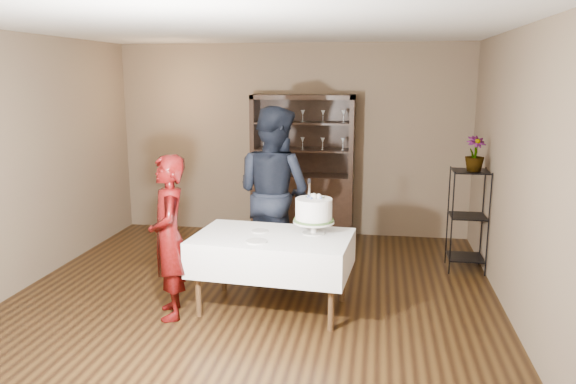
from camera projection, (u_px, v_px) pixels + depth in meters
name	position (u px, v px, depth m)	size (l,w,h in m)	color
floor	(255.00, 296.00, 5.86)	(5.00, 5.00, 0.00)	black
ceiling	(251.00, 27.00, 5.31)	(5.00, 5.00, 0.00)	silver
back_wall	(292.00, 140.00, 8.00)	(5.00, 0.02, 2.70)	brown
wall_left	(24.00, 162.00, 5.98)	(0.02, 5.00, 2.70)	brown
wall_right	(517.00, 175.00, 5.19)	(0.02, 5.00, 2.70)	brown
china_hutch	(303.00, 191.00, 7.86)	(1.40, 0.48, 2.00)	black
plant_etagere	(468.00, 216.00, 6.52)	(0.42, 0.42, 1.20)	black
cake_table	(273.00, 253.00, 5.43)	(1.56, 1.04, 0.75)	white
woman	(169.00, 237.00, 5.23)	(0.57, 0.37, 1.55)	#350604
man	(274.00, 193.00, 6.27)	(0.94, 0.73, 1.93)	black
cake	(314.00, 212.00, 5.41)	(0.45, 0.45, 0.55)	silver
plate_near	(257.00, 241.00, 5.17)	(0.20, 0.20, 0.01)	silver
plate_far	(260.00, 231.00, 5.52)	(0.17, 0.17, 0.01)	silver
potted_plant	(475.00, 154.00, 6.33)	(0.22, 0.22, 0.40)	#446731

